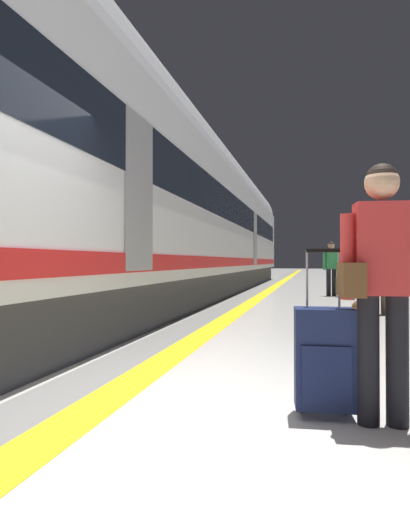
% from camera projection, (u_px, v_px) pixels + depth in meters
% --- Properties ---
extents(ground_plane, '(120.00, 120.00, 0.00)m').
position_uv_depth(ground_plane, '(170.00, 414.00, 2.95)').
color(ground_plane, silver).
extents(safety_line_strip, '(0.36, 80.00, 0.01)m').
position_uv_depth(safety_line_strip, '(260.00, 296.00, 12.79)').
color(safety_line_strip, yellow).
rests_on(safety_line_strip, ground).
extents(tactile_edge_band, '(0.66, 80.00, 0.01)m').
position_uv_depth(tactile_edge_band, '(248.00, 296.00, 12.88)').
color(tactile_edge_band, slate).
rests_on(tactile_edge_band, ground).
extents(high_speed_train, '(2.94, 33.98, 4.97)m').
position_uv_depth(high_speed_train, '(164.00, 202.00, 11.13)').
color(high_speed_train, '#38383D').
rests_on(high_speed_train, ground).
extents(traveller_foreground, '(0.52, 0.30, 1.63)m').
position_uv_depth(traveller_foreground, '(380.00, 273.00, 2.76)').
color(traveller_foreground, black).
rests_on(traveller_foreground, ground).
extents(rolling_suitcase_foreground, '(0.40, 0.27, 1.10)m').
position_uv_depth(rolling_suitcase_foreground, '(324.00, 358.00, 2.90)').
color(rolling_suitcase_foreground, '#19234C').
rests_on(rolling_suitcase_foreground, ground).
extents(passenger_near, '(0.53, 0.22, 1.69)m').
position_uv_depth(passenger_near, '(380.00, 263.00, 8.57)').
color(passenger_near, brown).
rests_on(passenger_near, ground).
extents(duffel_bag_near, '(0.44, 0.26, 0.36)m').
position_uv_depth(duffel_bag_near, '(364.00, 307.00, 8.37)').
color(duffel_bag_near, brown).
rests_on(duffel_bag_near, ground).
extents(passenger_mid, '(0.47, 0.29, 1.60)m').
position_uv_depth(passenger_mid, '(331.00, 264.00, 13.04)').
color(passenger_mid, black).
rests_on(passenger_mid, ground).
extents(suitcase_mid, '(0.42, 0.31, 0.96)m').
position_uv_depth(suitcase_mid, '(343.00, 286.00, 12.67)').
color(suitcase_mid, '#596038').
rests_on(suitcase_mid, ground).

